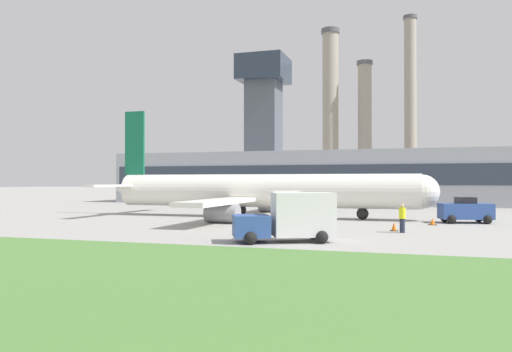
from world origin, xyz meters
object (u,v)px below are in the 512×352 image
object	(u,v)px
airplane	(257,191)
baggage_truck	(291,218)
ground_crew_person	(402,218)
pushback_tug	(465,211)

from	to	relation	value
airplane	baggage_truck	xyz separation A→B (m)	(7.38, -17.14, -1.07)
airplane	ground_crew_person	distance (m)	16.74
pushback_tug	ground_crew_person	bearing A→B (deg)	-116.42
pushback_tug	baggage_truck	bearing A→B (deg)	-122.67
airplane	ground_crew_person	world-z (taller)	airplane
baggage_truck	ground_crew_person	size ratio (longest dim) A/B	3.11
pushback_tug	ground_crew_person	distance (m)	10.43
pushback_tug	ground_crew_person	world-z (taller)	pushback_tug
baggage_truck	ground_crew_person	xyz separation A→B (m)	(5.74, 6.85, -0.35)
ground_crew_person	airplane	bearing A→B (deg)	141.88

